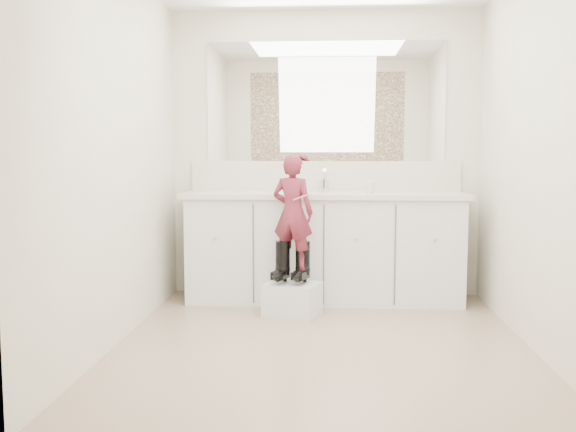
{
  "coord_description": "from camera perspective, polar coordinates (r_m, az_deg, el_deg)",
  "views": [
    {
      "loc": [
        0.05,
        -3.98,
        1.21
      ],
      "look_at": [
        -0.26,
        0.65,
        0.75
      ],
      "focal_mm": 40.0,
      "sensor_mm": 36.0,
      "label": 1
    }
  ],
  "objects": [
    {
      "name": "wall_back",
      "position": [
        5.48,
        3.3,
        5.51
      ],
      "size": [
        2.6,
        0.0,
        2.6
      ],
      "primitive_type": "plane",
      "rotation": [
        1.57,
        0.0,
        0.0
      ],
      "color": "beige",
      "rests_on": "floor"
    },
    {
      "name": "toothbrush",
      "position": [
        4.66,
        1.23,
        1.7
      ],
      "size": [
        0.13,
        0.05,
        0.06
      ],
      "primitive_type": "cylinder",
      "rotation": [
        0.0,
        1.22,
        -0.32
      ],
      "color": "pink",
      "rests_on": "toddler"
    },
    {
      "name": "wall_left",
      "position": [
        4.2,
        -14.98,
        5.3
      ],
      "size": [
        0.0,
        3.0,
        3.0
      ],
      "primitive_type": "plane",
      "rotation": [
        1.57,
        0.0,
        1.57
      ],
      "color": "beige",
      "rests_on": "floor"
    },
    {
      "name": "countertop",
      "position": [
        5.2,
        3.25,
        1.87
      ],
      "size": [
        2.28,
        0.58,
        0.04
      ],
      "primitive_type": "cube",
      "color": "beige",
      "rests_on": "vanity_cabinet"
    },
    {
      "name": "dot_panel",
      "position": [
        2.53,
        2.77,
        15.63
      ],
      "size": [
        2.0,
        0.01,
        1.2
      ],
      "primitive_type": "cube",
      "color": "#472819",
      "rests_on": "wall_front"
    },
    {
      "name": "boot_left",
      "position": [
        4.81,
        -0.47,
        -4.09
      ],
      "size": [
        0.18,
        0.24,
        0.31
      ],
      "primitive_type": null,
      "rotation": [
        0.0,
        0.0,
        -0.32
      ],
      "color": "black",
      "rests_on": "step_stool"
    },
    {
      "name": "step_stool",
      "position": [
        4.84,
        0.4,
        -7.38
      ],
      "size": [
        0.46,
        0.42,
        0.24
      ],
      "primitive_type": "cube",
      "rotation": [
        0.0,
        0.0,
        -0.32
      ],
      "color": "silver",
      "rests_on": "floor"
    },
    {
      "name": "toddler",
      "position": [
        4.76,
        0.42,
        0.31
      ],
      "size": [
        0.36,
        0.29,
        0.86
      ],
      "primitive_type": "imported",
      "rotation": [
        0.0,
        0.0,
        2.82
      ],
      "color": "#B3374C",
      "rests_on": "step_stool"
    },
    {
      "name": "wall_front",
      "position": [
        2.48,
        2.72,
        5.39
      ],
      "size": [
        2.6,
        0.0,
        2.6
      ],
      "primitive_type": "plane",
      "rotation": [
        -1.57,
        0.0,
        0.0
      ],
      "color": "beige",
      "rests_on": "floor"
    },
    {
      "name": "cup",
      "position": [
        5.26,
        7.29,
        2.61
      ],
      "size": [
        0.13,
        0.13,
        0.1
      ],
      "primitive_type": "imported",
      "rotation": [
        0.0,
        0.0,
        -0.38
      ],
      "color": "beige",
      "rests_on": "countertop"
    },
    {
      "name": "floor",
      "position": [
        4.16,
        3.03,
        -11.28
      ],
      "size": [
        3.0,
        3.0,
        0.0
      ],
      "primitive_type": "plane",
      "color": "#90755E",
      "rests_on": "ground"
    },
    {
      "name": "faucet",
      "position": [
        5.36,
        3.27,
        2.73
      ],
      "size": [
        0.08,
        0.08,
        0.1
      ],
      "primitive_type": "cylinder",
      "color": "silver",
      "rests_on": "countertop"
    },
    {
      "name": "boot_right",
      "position": [
        4.8,
        1.32,
        -4.11
      ],
      "size": [
        0.18,
        0.24,
        0.31
      ],
      "primitive_type": null,
      "rotation": [
        0.0,
        0.0,
        -0.32
      ],
      "color": "black",
      "rests_on": "step_stool"
    },
    {
      "name": "vanity_cabinet",
      "position": [
        5.27,
        3.22,
        -2.96
      ],
      "size": [
        2.2,
        0.55,
        0.85
      ],
      "primitive_type": "cube",
      "color": "silver",
      "rests_on": "floor"
    },
    {
      "name": "soap_bottle",
      "position": [
        5.16,
        0.89,
        3.21
      ],
      "size": [
        0.1,
        0.1,
        0.21
      ],
      "primitive_type": "imported",
      "rotation": [
        0.0,
        0.0,
        0.08
      ],
      "color": "beige",
      "rests_on": "countertop"
    },
    {
      "name": "backsplash",
      "position": [
        5.47,
        3.28,
        3.57
      ],
      "size": [
        2.28,
        0.03,
        0.25
      ],
      "primitive_type": "cube",
      "color": "beige",
      "rests_on": "countertop"
    },
    {
      "name": "wall_right",
      "position": [
        4.18,
        21.33,
        5.1
      ],
      "size": [
        0.0,
        3.0,
        3.0
      ],
      "primitive_type": "plane",
      "rotation": [
        1.57,
        0.0,
        -1.57
      ],
      "color": "beige",
      "rests_on": "floor"
    },
    {
      "name": "mirror",
      "position": [
        5.49,
        3.32,
        10.11
      ],
      "size": [
        2.0,
        0.02,
        1.0
      ],
      "primitive_type": "cube",
      "color": "white",
      "rests_on": "wall_back"
    }
  ]
}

